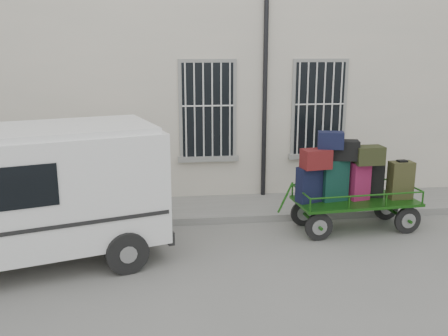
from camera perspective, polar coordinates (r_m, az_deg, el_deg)
name	(u,v)px	position (r m, az deg, el deg)	size (l,w,h in m)	color
ground	(244,248)	(9.56, 2.33, -9.12)	(80.00, 80.00, 0.00)	slate
building	(213,72)	(14.28, -1.22, 10.87)	(24.00, 5.15, 6.00)	beige
sidewalk	(229,208)	(11.57, 0.55, -4.59)	(24.00, 1.70, 0.15)	slate
luggage_cart	(351,181)	(10.47, 14.33, -1.45)	(2.95, 1.31, 2.08)	black
van	(19,190)	(9.02, -22.39, -2.30)	(5.13, 3.30, 2.41)	white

